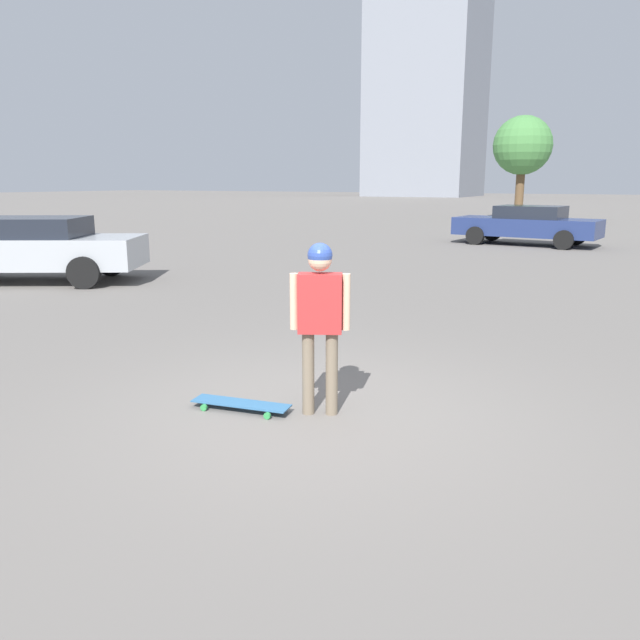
% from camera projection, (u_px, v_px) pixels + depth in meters
% --- Properties ---
extents(ground_plane, '(220.00, 220.00, 0.00)m').
position_uv_depth(ground_plane, '(320.00, 413.00, 5.92)').
color(ground_plane, slate).
extents(person, '(0.35, 0.51, 1.62)m').
position_uv_depth(person, '(320.00, 309.00, 5.69)').
color(person, '#7A6B56').
rests_on(person, ground_plane).
extents(skateboard, '(0.40, 1.00, 0.08)m').
position_uv_depth(skateboard, '(241.00, 404.00, 5.99)').
color(skateboard, '#336693').
rests_on(skateboard, ground_plane).
extents(car_parked_near, '(3.91, 5.03, 1.40)m').
position_uv_depth(car_parked_near, '(30.00, 248.00, 13.47)').
color(car_parked_near, '#ADB2B7').
rests_on(car_parked_near, ground_plane).
extents(car_parked_far, '(2.31, 4.91, 1.34)m').
position_uv_depth(car_parked_far, '(527.00, 224.00, 21.38)').
color(car_parked_far, navy).
rests_on(car_parked_far, ground_plane).
extents(building_block_distant, '(13.57, 14.51, 43.26)m').
position_uv_depth(building_block_distant, '(429.00, 39.00, 87.34)').
color(building_block_distant, gray).
rests_on(building_block_distant, ground_plane).
extents(tree_distant, '(3.23, 3.23, 5.72)m').
position_uv_depth(tree_distant, '(523.00, 146.00, 34.66)').
color(tree_distant, brown).
rests_on(tree_distant, ground_plane).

